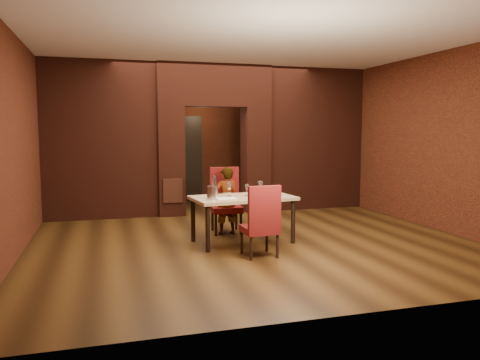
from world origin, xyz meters
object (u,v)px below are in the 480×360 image
object	(u,v)px
chair_near	(259,220)
wine_glass_a	(229,189)
chair_far	(226,201)
wine_glass_c	(260,188)
person_seated	(226,201)
dining_table	(243,219)
wine_glass_b	(247,190)
potted_plant	(258,219)
wine_bucket	(212,193)
water_bottle	(214,186)

from	to	relation	value
chair_near	wine_glass_a	size ratio (longest dim) A/B	4.62
chair_far	wine_glass_c	distance (m)	0.89
chair_far	person_seated	bearing A→B (deg)	-100.74
dining_table	wine_glass_b	world-z (taller)	wine_glass_b
wine_glass_b	wine_glass_c	distance (m)	0.22
chair_near	wine_glass_a	world-z (taller)	chair_near
chair_far	chair_near	world-z (taller)	chair_far
chair_far	potted_plant	world-z (taller)	chair_far
wine_glass_a	wine_bucket	bearing A→B (deg)	-143.80
wine_glass_c	water_bottle	bearing A→B (deg)	166.64
dining_table	wine_glass_a	xyz separation A→B (m)	(-0.20, 0.09, 0.49)
chair_far	wine_glass_a	xyz separation A→B (m)	(-0.13, -0.68, 0.29)
wine_glass_c	dining_table	bearing A→B (deg)	-176.34
wine_glass_c	chair_near	bearing A→B (deg)	-109.45
chair_near	wine_glass_b	world-z (taller)	chair_near
water_bottle	chair_far	bearing A→B (deg)	58.53
chair_near	wine_glass_c	xyz separation A→B (m)	(0.31, 0.87, 0.34)
wine_bucket	chair_near	bearing A→B (deg)	-52.70
chair_near	person_seated	bearing A→B (deg)	-88.78
chair_near	wine_glass_c	size ratio (longest dim) A/B	4.48
dining_table	water_bottle	bearing A→B (deg)	149.01
wine_bucket	water_bottle	world-z (taller)	water_bottle
chair_near	wine_bucket	xyz separation A→B (m)	(-0.53, 0.70, 0.33)
wine_bucket	potted_plant	world-z (taller)	wine_bucket
dining_table	potted_plant	world-z (taller)	dining_table
chair_far	wine_bucket	distance (m)	1.08
chair_far	chair_near	size ratio (longest dim) A/B	1.10
wine_glass_a	wine_glass_c	bearing A→B (deg)	-7.79
person_seated	potted_plant	xyz separation A→B (m)	(0.65, 0.24, -0.40)
chair_near	wine_glass_a	distance (m)	1.02
wine_bucket	wine_glass_b	bearing A→B (deg)	19.71
dining_table	wine_glass_b	distance (m)	0.48
water_bottle	person_seated	bearing A→B (deg)	55.16
wine_glass_b	wine_bucket	distance (m)	0.66
dining_table	person_seated	xyz separation A→B (m)	(-0.10, 0.65, 0.21)
chair_far	potted_plant	size ratio (longest dim) A/B	3.04
wine_glass_b	dining_table	bearing A→B (deg)	-143.33
potted_plant	wine_glass_c	bearing A→B (deg)	-105.80
dining_table	wine_bucket	world-z (taller)	wine_bucket
chair_near	chair_far	bearing A→B (deg)	-90.24
wine_glass_b	wine_bucket	xyz separation A→B (m)	(-0.62, -0.22, 0.01)
dining_table	potted_plant	bearing A→B (deg)	51.64
wine_glass_a	dining_table	bearing A→B (deg)	-23.91
person_seated	wine_glass_b	distance (m)	0.67
dining_table	chair_near	world-z (taller)	chair_near
wine_bucket	dining_table	bearing A→B (deg)	16.42
person_seated	wine_glass_c	distance (m)	0.80
dining_table	wine_glass_b	bearing A→B (deg)	30.03
wine_glass_c	wine_bucket	bearing A→B (deg)	-168.07
dining_table	chair_far	world-z (taller)	chair_far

